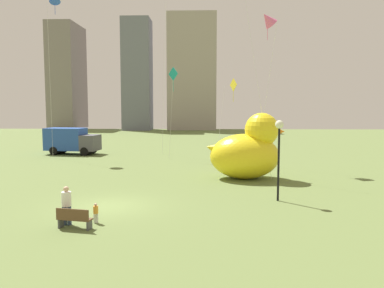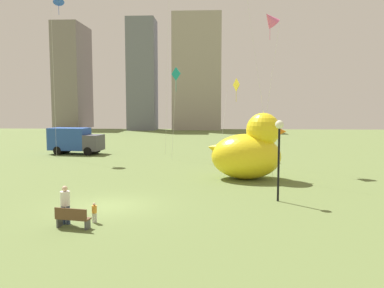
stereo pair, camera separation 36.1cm
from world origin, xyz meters
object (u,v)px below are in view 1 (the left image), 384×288
object	(u,v)px
park_bench	(74,218)
giant_inflatable_duck	(247,151)
person_child	(96,212)
lamppost	(279,140)
box_truck	(71,141)
kite_pink	(268,19)
kite_yellow	(233,87)
person_adult	(66,204)
kite_teal	(173,77)

from	to	relation	value
park_bench	giant_inflatable_duck	size ratio (longest dim) A/B	0.27
park_bench	person_child	size ratio (longest dim) A/B	1.73
park_bench	lamppost	bearing A→B (deg)	28.95
person_child	box_truck	bearing A→B (deg)	111.32
person_child	lamppost	xyz separation A→B (m)	(8.86, 4.42, 2.89)
giant_inflatable_duck	box_truck	xyz separation A→B (m)	(-17.60, 13.85, -0.58)
person_child	giant_inflatable_duck	size ratio (longest dim) A/B	0.16
park_bench	kite_pink	xyz separation A→B (m)	(10.70, 17.36, 11.89)
kite_pink	person_child	bearing A→B (deg)	-121.25
box_truck	kite_yellow	xyz separation A→B (m)	(17.29, -2.39, 5.64)
person_adult	giant_inflatable_duck	xyz separation A→B (m)	(9.09, 11.30, 1.07)
park_bench	person_adult	size ratio (longest dim) A/B	0.91
park_bench	giant_inflatable_duck	world-z (taller)	giant_inflatable_duck
giant_inflatable_duck	kite_pink	distance (m)	11.90
box_truck	kite_teal	world-z (taller)	kite_teal
lamppost	kite_pink	xyz separation A→B (m)	(1.15, 12.08, 8.97)
kite_yellow	lamppost	bearing A→B (deg)	-85.95
park_bench	kite_pink	world-z (taller)	kite_pink
giant_inflatable_duck	kite_pink	xyz separation A→B (m)	(2.12, 5.47, 10.35)
person_child	park_bench	bearing A→B (deg)	-128.39
lamppost	kite_teal	distance (m)	18.64
person_child	kite_yellow	distance (m)	24.62
person_child	kite_teal	world-z (taller)	kite_teal
person_child	kite_pink	xyz separation A→B (m)	(10.01, 16.49, 11.86)
lamppost	giant_inflatable_duck	bearing A→B (deg)	98.41
person_adult	box_truck	bearing A→B (deg)	108.68
kite_pink	lamppost	bearing A→B (deg)	-95.42
park_bench	person_child	distance (m)	1.11
kite_teal	park_bench	bearing A→B (deg)	-96.35
person_child	kite_teal	bearing A→B (deg)	85.24
lamppost	box_truck	world-z (taller)	lamppost
park_bench	kite_pink	size ratio (longest dim) A/B	0.12
box_truck	kite_teal	xyz separation A→B (m)	(11.46, -3.85, 6.57)
park_bench	lamppost	xyz separation A→B (m)	(9.55, 5.28, 2.92)
box_truck	person_child	bearing A→B (deg)	-68.68
lamppost	kite_yellow	distance (m)	18.48
person_adult	kite_yellow	xyz separation A→B (m)	(8.79, 22.76, 6.13)
kite_yellow	box_truck	bearing A→B (deg)	172.12
park_bench	kite_teal	xyz separation A→B (m)	(2.44, 21.89, 7.54)
lamppost	kite_teal	world-z (taller)	kite_teal
person_child	giant_inflatable_duck	bearing A→B (deg)	54.42
giant_inflatable_duck	kite_yellow	world-z (taller)	kite_yellow
lamppost	person_adult	bearing A→B (deg)	-155.00
kite_pink	kite_teal	xyz separation A→B (m)	(-8.26, 4.52, -4.35)
park_bench	kite_yellow	size ratio (longest dim) A/B	0.20
kite_pink	park_bench	bearing A→B (deg)	-121.64
box_truck	kite_pink	distance (m)	24.05
person_adult	person_child	world-z (taller)	person_adult
giant_inflatable_duck	kite_yellow	distance (m)	12.53
box_truck	kite_teal	bearing A→B (deg)	-18.60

